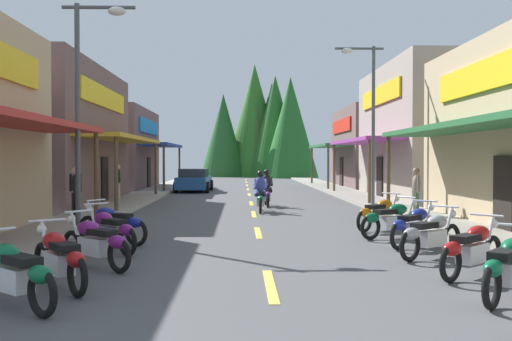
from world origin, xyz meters
TOP-DOWN VIEW (x-y plane):
  - ground at (0.00, 23.10)m, footprint 9.03×76.21m
  - sidewalk_left at (-5.56, 23.10)m, footprint 2.09×76.21m
  - sidewalk_right at (5.56, 23.10)m, footprint 2.09×76.21m
  - centerline_dashes at (0.00, 27.25)m, footprint 0.16×52.72m
  - storefront_left_middle at (-10.58, 24.17)m, footprint 9.83×11.24m
  - storefront_left_far at (-10.30, 36.49)m, footprint 9.27×9.97m
  - storefront_right_middle at (10.25, 27.17)m, footprint 9.15×10.72m
  - storefront_right_far at (10.19, 38.22)m, footprint 9.04×9.61m
  - streetlamp_left at (-4.63, 14.12)m, footprint 1.98×0.30m
  - streetlamp_right at (4.64, 21.53)m, footprint 1.98×0.30m
  - motorcycle_parked_right_1 at (3.35, 6.41)m, footprint 1.49×1.68m
  - motorcycle_parked_right_2 at (3.47, 8.00)m, footprint 1.67×1.49m
  - motorcycle_parked_right_3 at (3.39, 9.86)m, footprint 1.73×1.42m
  - motorcycle_parked_right_4 at (3.50, 11.34)m, footprint 1.58×1.58m
  - motorcycle_parked_right_5 at (3.36, 12.77)m, footprint 1.90×1.16m
  - motorcycle_parked_right_6 at (3.43, 14.29)m, footprint 1.68×1.48m
  - motorcycle_parked_left_0 at (-3.52, 6.11)m, footprint 1.67×1.49m
  - motorcycle_parked_left_1 at (-3.27, 7.27)m, footprint 1.38×1.76m
  - motorcycle_parked_left_2 at (-3.14, 8.93)m, footprint 1.65×1.51m
  - motorcycle_parked_left_3 at (-3.30, 10.69)m, footprint 1.55×1.62m
  - motorcycle_parked_left_4 at (-3.48, 11.90)m, footprint 1.89×1.18m
  - rider_cruising_lead at (0.27, 19.87)m, footprint 0.60×2.14m
  - rider_cruising_trailing at (0.62, 22.38)m, footprint 0.60×2.14m
  - pedestrian_by_shop at (-6.01, 17.69)m, footprint 0.48×0.42m
  - pedestrian_waiting at (5.42, 17.44)m, footprint 0.27×0.57m
  - pedestrian_strolling at (-6.09, 24.65)m, footprint 0.42×0.48m
  - parked_car_curbside at (-3.32, 33.27)m, footprint 2.17×4.35m
  - treeline_backdrop at (2.46, 62.51)m, footprint 12.73×12.56m

SIDE VIEW (x-z plane):
  - ground at x=0.00m, z-range -0.10..0.00m
  - centerline_dashes at x=0.00m, z-range 0.00..0.01m
  - sidewalk_left at x=-5.56m, z-range 0.00..0.12m
  - sidewalk_right at x=5.56m, z-range 0.00..0.12m
  - motorcycle_parked_right_1 at x=3.35m, z-range -0.03..1.01m
  - motorcycle_parked_right_2 at x=3.47m, z-range -0.03..1.01m
  - motorcycle_parked_right_3 at x=3.39m, z-range -0.03..1.01m
  - motorcycle_parked_right_4 at x=3.50m, z-range -0.03..1.01m
  - motorcycle_parked_right_5 at x=3.36m, z-range -0.03..1.01m
  - motorcycle_parked_right_6 at x=3.43m, z-range -0.03..1.01m
  - motorcycle_parked_left_0 at x=-3.52m, z-range -0.03..1.01m
  - motorcycle_parked_left_1 at x=-3.27m, z-range -0.03..1.01m
  - motorcycle_parked_left_2 at x=-3.14m, z-range -0.03..1.01m
  - motorcycle_parked_left_3 at x=-3.30m, z-range -0.03..1.01m
  - motorcycle_parked_left_4 at x=-3.48m, z-range -0.03..1.01m
  - rider_cruising_lead at x=0.27m, z-range -0.13..1.44m
  - rider_cruising_trailing at x=0.62m, z-range -0.13..1.44m
  - parked_car_curbside at x=-3.32m, z-range -0.01..1.39m
  - pedestrian_waiting at x=5.42m, z-range 0.14..1.85m
  - pedestrian_by_shop at x=-6.01m, z-range 0.14..1.87m
  - pedestrian_strolling at x=-6.09m, z-range 0.15..1.91m
  - storefront_left_far at x=-10.30m, z-range 0.00..5.27m
  - storefront_right_far at x=10.19m, z-range 0.00..5.50m
  - storefront_left_middle at x=-10.58m, z-range 0.00..6.09m
  - storefront_right_middle at x=10.25m, z-range 0.00..6.67m
  - streetlamp_left at x=-4.63m, z-range 0.93..7.15m
  - streetlamp_right at x=4.64m, z-range 0.94..7.51m
  - treeline_backdrop at x=2.46m, z-range -0.95..11.94m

